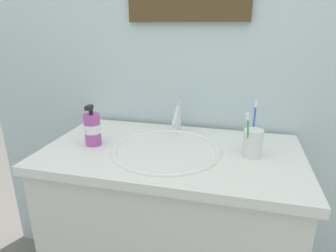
# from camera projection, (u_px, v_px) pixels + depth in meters

# --- Properties ---
(tiled_wall_back) EXTENTS (2.20, 0.04, 2.40)m
(tiled_wall_back) POSITION_uv_depth(u_px,v_px,m) (188.00, 63.00, 1.33)
(tiled_wall_back) COLOR silver
(tiled_wall_back) RESTS_ON ground
(vanity_counter) EXTENTS (1.00, 0.56, 0.90)m
(vanity_counter) POSITION_uv_depth(u_px,v_px,m) (171.00, 242.00, 1.28)
(vanity_counter) COLOR silver
(vanity_counter) RESTS_ON ground
(sink_basin) EXTENTS (0.43, 0.43, 0.10)m
(sink_basin) POSITION_uv_depth(u_px,v_px,m) (166.00, 158.00, 1.13)
(sink_basin) COLOR white
(sink_basin) RESTS_ON vanity_counter
(faucet) EXTENTS (0.02, 0.15, 0.14)m
(faucet) POSITION_uv_depth(u_px,v_px,m) (178.00, 117.00, 1.29)
(faucet) COLOR silver
(faucet) RESTS_ON sink_basin
(toothbrush_cup) EXTENTS (0.07, 0.07, 0.10)m
(toothbrush_cup) POSITION_uv_depth(u_px,v_px,m) (253.00, 143.00, 1.06)
(toothbrush_cup) COLOR white
(toothbrush_cup) RESTS_ON vanity_counter
(toothbrush_green) EXTENTS (0.03, 0.04, 0.17)m
(toothbrush_green) POSITION_uv_depth(u_px,v_px,m) (248.00, 132.00, 1.02)
(toothbrush_green) COLOR green
(toothbrush_green) RESTS_ON toothbrush_cup
(toothbrush_blue) EXTENTS (0.01, 0.05, 0.19)m
(toothbrush_blue) POSITION_uv_depth(u_px,v_px,m) (254.00, 123.00, 1.08)
(toothbrush_blue) COLOR blue
(toothbrush_blue) RESTS_ON toothbrush_cup
(soap_dispenser) EXTENTS (0.07, 0.07, 0.17)m
(soap_dispenser) POSITION_uv_depth(u_px,v_px,m) (92.00, 129.00, 1.15)
(soap_dispenser) COLOR #B24CA5
(soap_dispenser) RESTS_ON vanity_counter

